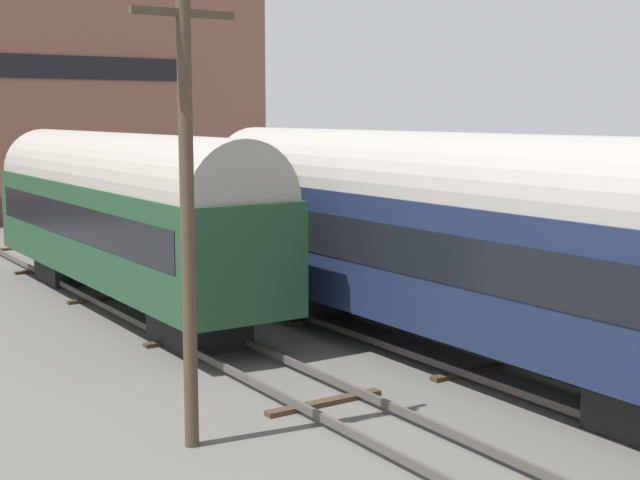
% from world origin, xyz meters
% --- Properties ---
extents(ground_plane, '(200.00, 200.00, 0.00)m').
position_xyz_m(ground_plane, '(0.00, 0.00, 0.00)').
color(ground_plane, '#56544F').
extents(track_left, '(2.60, 60.00, 0.26)m').
position_xyz_m(track_left, '(-4.08, 0.00, 0.14)').
color(track_left, '#4C4742').
rests_on(track_left, ground).
extents(track_middle, '(2.60, 60.00, 0.26)m').
position_xyz_m(track_middle, '(0.00, 0.00, 0.14)').
color(track_middle, '#4C4742').
rests_on(track_middle, ground).
extents(train_car_green, '(3.06, 15.49, 5.13)m').
position_xyz_m(train_car_green, '(-4.08, 13.71, 2.90)').
color(train_car_green, black).
rests_on(train_car_green, ground).
extents(train_car_navy, '(3.05, 18.26, 5.26)m').
position_xyz_m(train_car_navy, '(0.00, 4.13, 2.99)').
color(train_car_navy, black).
rests_on(train_car_navy, ground).
extents(train_car_brown, '(2.90, 17.33, 5.12)m').
position_xyz_m(train_car_brown, '(4.08, 10.34, 2.93)').
color(train_car_brown, black).
rests_on(train_car_brown, ground).
extents(utility_pole, '(1.80, 0.24, 8.27)m').
position_xyz_m(utility_pole, '(-7.18, 2.45, 4.30)').
color(utility_pole, '#473828').
rests_on(utility_pole, ground).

